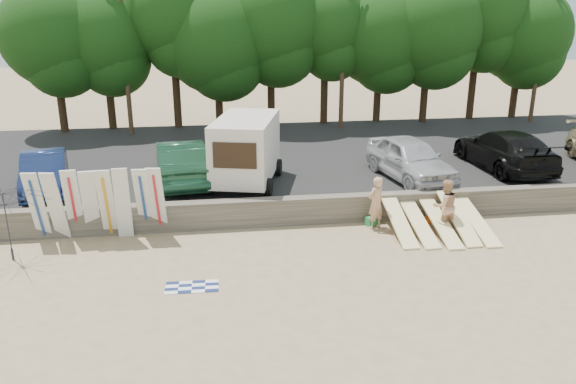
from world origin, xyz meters
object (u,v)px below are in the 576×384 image
object	(u,v)px
car_1	(181,161)
box_trailer	(246,148)
beachgoer_a	(376,203)
cooler	(372,222)
beachgoer_b	(445,206)
car_3	(504,149)
beach_umbrella	(9,225)
car_2	(410,159)
car_0	(44,172)

from	to	relation	value
car_1	box_trailer	bearing A→B (deg)	158.80
beachgoer_a	cooler	world-z (taller)	beachgoer_a
box_trailer	beachgoer_b	distance (m)	7.94
car_3	cooler	distance (m)	8.31
beachgoer_a	beach_umbrella	size ratio (longest dim) A/B	0.73
beach_umbrella	beachgoer_a	bearing A→B (deg)	4.77
car_2	beach_umbrella	size ratio (longest dim) A/B	1.95
cooler	beach_umbrella	distance (m)	11.96
car_0	beachgoer_a	size ratio (longest dim) A/B	2.38
car_1	car_2	world-z (taller)	car_2
box_trailer	car_0	xyz separation A→B (m)	(-7.78, 0.26, -0.77)
box_trailer	beach_umbrella	bearing A→B (deg)	-134.05
car_2	beachgoer_b	xyz separation A→B (m)	(-0.15, -4.03, -0.60)
cooler	beachgoer_a	bearing A→B (deg)	-100.99
car_0	car_2	distance (m)	14.52
beachgoer_a	cooler	xyz separation A→B (m)	(-0.05, 0.22, -0.80)
beachgoer_a	cooler	size ratio (longest dim) A/B	5.03
box_trailer	cooler	world-z (taller)	box_trailer
beachgoer_a	cooler	distance (m)	0.83
box_trailer	car_0	size ratio (longest dim) A/B	1.02
car_0	cooler	world-z (taller)	car_0
beachgoer_b	cooler	distance (m)	2.62
beachgoer_b	beach_umbrella	world-z (taller)	beach_umbrella
car_1	cooler	size ratio (longest dim) A/B	13.79
car_1	beach_umbrella	xyz separation A→B (m)	(-5.00, -5.28, -0.39)
box_trailer	car_0	bearing A→B (deg)	-167.07
box_trailer	car_1	world-z (taller)	box_trailer
car_1	car_3	bearing A→B (deg)	173.65
car_0	car_1	distance (m)	5.19
car_1	beachgoer_a	distance (m)	8.15
box_trailer	beachgoer_b	size ratio (longest dim) A/B	2.42
car_1	beachgoer_a	bearing A→B (deg)	141.75
beachgoer_b	car_0	bearing A→B (deg)	-24.08
car_3	beach_umbrella	xyz separation A→B (m)	(-18.96, -5.30, -0.39)
car_3	beachgoer_a	bearing A→B (deg)	29.47
car_1	cooler	world-z (taller)	car_1
car_3	cooler	xyz separation A→B (m)	(-7.11, -4.08, -1.40)
car_3	beachgoer_b	bearing A→B (deg)	44.19
car_2	beachgoer_a	xyz separation A→B (m)	(-2.43, -3.38, -0.61)
beachgoer_a	car_3	bearing A→B (deg)	-178.26
car_3	car_1	bearing A→B (deg)	-1.84
beachgoer_a	beachgoer_b	distance (m)	2.38
car_1	beachgoer_a	size ratio (longest dim) A/B	2.74
box_trailer	cooler	xyz separation A→B (m)	(4.25, -3.38, -2.06)
car_2	beach_umbrella	bearing A→B (deg)	-172.61
beachgoer_b	cooler	size ratio (longest dim) A/B	5.05
car_3	beachgoer_a	distance (m)	8.29
box_trailer	cooler	size ratio (longest dim) A/B	12.23
beachgoer_a	cooler	bearing A→B (deg)	-107.70
car_1	car_3	xyz separation A→B (m)	(13.97, 0.01, -0.00)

